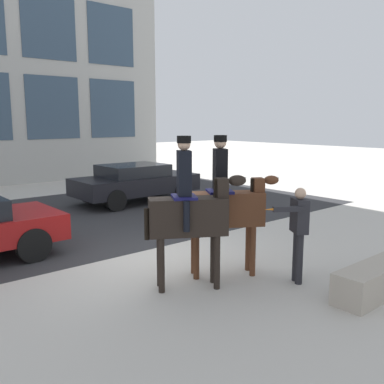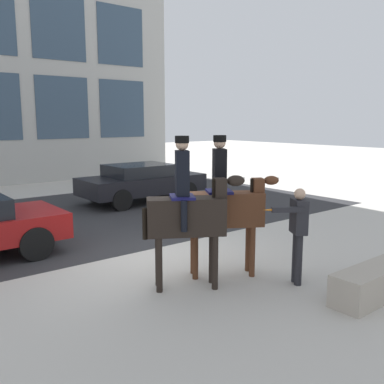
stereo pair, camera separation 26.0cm
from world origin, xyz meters
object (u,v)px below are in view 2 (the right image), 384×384
Objects in this scene: mounted_horse_companion at (224,205)px; planter_ledge at (383,279)px; pedestrian_bystander at (298,228)px; mounted_horse_lead at (188,212)px; street_car_far_lane at (142,181)px.

planter_ledge is (1.50, -2.37, -1.09)m from mounted_horse_companion.
mounted_horse_companion is 1.52× the size of pedestrian_bystander.
mounted_horse_lead is at bearing 136.33° from planter_ledge.
street_car_far_lane reaches higher than planter_ledge.
mounted_horse_companion is at bearing -24.73° from pedestrian_bystander.
mounted_horse_companion reaches higher than pedestrian_bystander.
mounted_horse_lead is 1.12× the size of planter_ledge.
mounted_horse_companion is 7.89m from street_car_far_lane.
street_car_far_lane is (2.02, 8.53, -0.29)m from pedestrian_bystander.
street_car_far_lane is 1.85× the size of planter_ledge.
pedestrian_bystander is at bearing -103.30° from street_car_far_lane.
mounted_horse_lead reaches higher than planter_ledge.
planter_ledge is (-1.24, -9.74, -0.48)m from street_car_far_lane.
mounted_horse_companion reaches higher than street_car_far_lane.
planter_ledge is at bearing -97.25° from street_car_far_lane.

